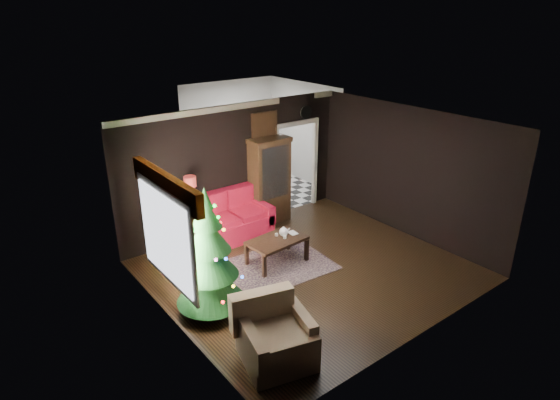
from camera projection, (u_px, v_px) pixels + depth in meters
floor at (309, 270)px, 9.00m from camera, size 5.50×5.50×0.00m
ceiling at (312, 126)px, 7.94m from camera, size 5.50×5.50×0.00m
wall_back at (236, 168)px, 10.30m from camera, size 5.50×0.00×5.50m
wall_front at (427, 256)px, 6.63m from camera, size 5.50×0.00×5.50m
wall_left at (169, 246)px, 6.92m from camera, size 0.00×5.50×5.50m
wall_right at (408, 172)px, 10.02m from camera, size 0.00×5.50×5.50m
doorway at (295, 168)px, 11.39m from camera, size 1.10×0.10×2.10m
left_window at (166, 237)px, 7.07m from camera, size 0.05×1.60×1.40m
valance at (165, 185)px, 6.80m from camera, size 0.12×2.10×0.35m
kitchen_floor at (260, 191)px, 12.89m from camera, size 3.00×3.00×0.00m
kitchen_window at (230, 120)px, 13.31m from camera, size 0.70×0.06×0.70m
rug at (275, 266)px, 9.10m from camera, size 2.21×1.68×0.01m
loveseat at (233, 216)px, 10.09m from camera, size 1.70×0.90×1.00m
curio_cabinet at (270, 183)px, 10.72m from camera, size 0.90×0.45×1.90m
floor_lamp at (192, 213)px, 9.43m from camera, size 0.31×0.31×1.55m
christmas_tree at (208, 255)px, 7.38m from camera, size 1.30×1.30×2.13m
armchair at (276, 334)px, 6.51m from camera, size 1.20×1.20×1.00m
coffee_table at (277, 251)px, 9.15m from camera, size 1.16×0.75×0.50m
teapot at (284, 232)px, 9.14m from camera, size 0.25×0.25×0.19m
cup_a at (276, 235)px, 9.18m from camera, size 0.08×0.08×0.05m
cup_b at (285, 237)px, 9.08m from camera, size 0.07×0.07×0.05m
book at (290, 230)px, 9.21m from camera, size 0.15×0.03×0.20m
wall_clock at (306, 112)px, 10.99m from camera, size 0.32×0.32×0.06m
painting at (264, 125)px, 10.37m from camera, size 0.62×0.05×0.52m
kitchen_counter at (236, 164)px, 13.60m from camera, size 1.80×0.60×0.90m
kitchen_table at (257, 183)px, 12.36m from camera, size 0.70×0.70×0.75m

